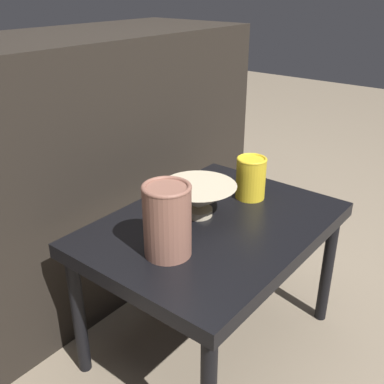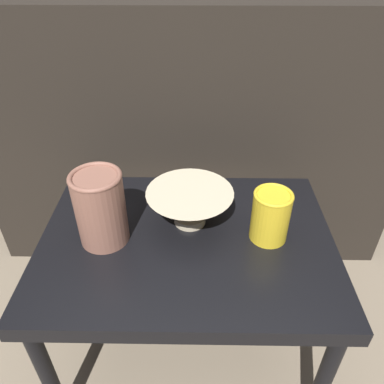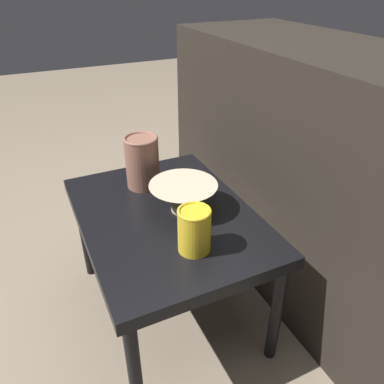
# 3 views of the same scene
# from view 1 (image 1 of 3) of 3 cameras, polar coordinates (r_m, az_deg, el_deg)

# --- Properties ---
(ground_plane) EXTENTS (8.00, 8.00, 0.00)m
(ground_plane) POSITION_cam_1_polar(r_m,az_deg,el_deg) (1.48, 2.42, -18.30)
(ground_plane) COLOR #7F705B
(table) EXTENTS (0.70, 0.51, 0.42)m
(table) POSITION_cam_1_polar(r_m,az_deg,el_deg) (1.25, 2.73, -5.64)
(table) COLOR black
(table) RESTS_ON ground_plane
(couch_backdrop) EXTENTS (1.37, 0.50, 0.87)m
(couch_backdrop) POSITION_cam_1_polar(r_m,az_deg,el_deg) (1.60, -14.49, 3.08)
(couch_backdrop) COLOR black
(couch_backdrop) RESTS_ON ground_plane
(bowl) EXTENTS (0.21, 0.21, 0.09)m
(bowl) POSITION_cam_1_polar(r_m,az_deg,el_deg) (1.24, 0.83, -0.70)
(bowl) COLOR #C1B293
(bowl) RESTS_ON table
(vase_textured_left) EXTENTS (0.12, 0.12, 0.18)m
(vase_textured_left) POSITION_cam_1_polar(r_m,az_deg,el_deg) (1.05, -3.16, -3.48)
(vase_textured_left) COLOR brown
(vase_textured_left) RESTS_ON table
(vase_colorful_right) EXTENTS (0.09, 0.09, 0.13)m
(vase_colorful_right) POSITION_cam_1_polar(r_m,az_deg,el_deg) (1.35, 7.49, 1.88)
(vase_colorful_right) COLOR gold
(vase_colorful_right) RESTS_ON table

